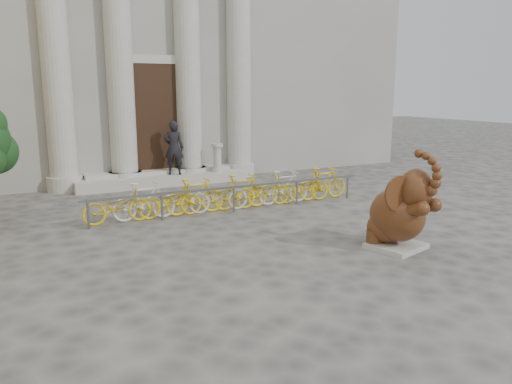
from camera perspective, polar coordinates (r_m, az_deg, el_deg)
name	(u,v)px	position (r m, az deg, el deg)	size (l,w,h in m)	color
ground	(303,268)	(9.65, 5.35, -8.60)	(80.00, 80.00, 0.00)	#474442
classical_building	(120,26)	(23.24, -15.25, 17.86)	(22.00, 10.70, 12.00)	gray
entrance_steps	(162,180)	(18.00, -10.67, 1.40)	(6.00, 1.20, 0.36)	#A8A59E
elephant_statue	(400,213)	(10.90, 16.09, -2.33)	(1.41, 1.69, 2.15)	#A8A59E
bike_rack	(230,193)	(13.92, -3.04, -0.07)	(8.11, 0.53, 1.00)	slate
pedestrian	(174,148)	(17.80, -9.38, 5.00)	(0.69, 0.45, 1.89)	black
balustrade_post	(217,159)	(18.26, -4.46, 3.79)	(0.42, 0.42, 1.02)	#A8A59E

